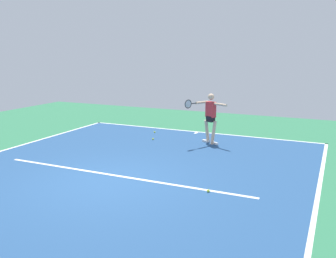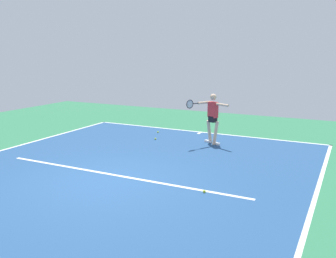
{
  "view_description": "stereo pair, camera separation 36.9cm",
  "coord_description": "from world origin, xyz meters",
  "px_view_note": "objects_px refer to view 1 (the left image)",
  "views": [
    {
      "loc": [
        -4.89,
        7.16,
        3.08
      ],
      "look_at": [
        -0.51,
        -2.37,
        0.9
      ],
      "focal_mm": 39.74,
      "sensor_mm": 36.0,
      "label": 1
    },
    {
      "loc": [
        -5.22,
        7.0,
        3.08
      ],
      "look_at": [
        -0.51,
        -2.37,
        0.9
      ],
      "focal_mm": 39.74,
      "sensor_mm": 36.0,
      "label": 2
    }
  ],
  "objects_px": {
    "tennis_player": "(210,115)",
    "tennis_ball_far_corner": "(155,132)",
    "tennis_ball_by_sideline": "(153,139)",
    "tennis_ball_near_service_line": "(208,191)"
  },
  "relations": [
    {
      "from": "tennis_player",
      "to": "tennis_ball_far_corner",
      "type": "xyz_separation_m",
      "value": [
        2.47,
        -0.71,
        -0.95
      ]
    },
    {
      "from": "tennis_ball_far_corner",
      "to": "tennis_ball_by_sideline",
      "type": "distance_m",
      "value": 1.17
    },
    {
      "from": "tennis_player",
      "to": "tennis_ball_far_corner",
      "type": "bearing_deg",
      "value": 9.9
    },
    {
      "from": "tennis_player",
      "to": "tennis_ball_near_service_line",
      "type": "height_order",
      "value": "tennis_player"
    },
    {
      "from": "tennis_player",
      "to": "tennis_ball_by_sideline",
      "type": "relative_size",
      "value": 26.07
    },
    {
      "from": "tennis_player",
      "to": "tennis_ball_by_sideline",
      "type": "bearing_deg",
      "value": 36.15
    },
    {
      "from": "tennis_player",
      "to": "tennis_ball_far_corner",
      "type": "height_order",
      "value": "tennis_player"
    },
    {
      "from": "tennis_player",
      "to": "tennis_ball_far_corner",
      "type": "relative_size",
      "value": 26.07
    },
    {
      "from": "tennis_ball_far_corner",
      "to": "tennis_ball_by_sideline",
      "type": "bearing_deg",
      "value": 113.86
    },
    {
      "from": "tennis_ball_by_sideline",
      "to": "tennis_ball_far_corner",
      "type": "bearing_deg",
      "value": -66.14
    }
  ]
}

